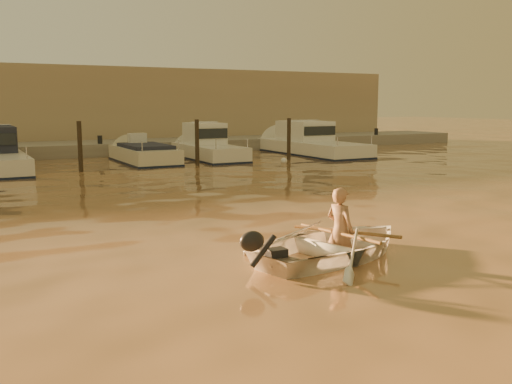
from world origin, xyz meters
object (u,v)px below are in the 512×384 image
moored_boat_5 (312,143)px  waterfront_building (38,108)px  person (340,230)px  dinghy (336,244)px  moored_boat_4 (209,146)px  moored_boat_3 (144,158)px

moored_boat_5 → waterfront_building: size_ratio=0.18×
person → moored_boat_5: (11.03, 17.45, 0.16)m
dinghy → moored_boat_5: 20.72m
dinghy → moored_boat_4: (5.14, 17.48, 0.39)m
moored_boat_3 → moored_boat_5: moored_boat_5 is taller
person → moored_boat_5: size_ratio=0.18×
dinghy → moored_boat_5: size_ratio=0.41×
moored_boat_4 → moored_boat_5: bearing=0.0°
dinghy → moored_boat_3: bearing=-20.6°
person → moored_boat_4: 18.17m
waterfront_building → moored_boat_4: bearing=-60.1°
dinghy → moored_boat_3: size_ratio=0.59×
moored_boat_3 → moored_boat_4: bearing=0.0°
moored_boat_4 → moored_boat_5: size_ratio=0.73×
dinghy → waterfront_building: bearing=-12.1°
moored_boat_3 → waterfront_building: (-3.07, 11.00, 2.17)m
person → dinghy: bearing=90.0°
person → waterfront_building: bearing=-11.9°
moored_boat_3 → person: bearing=-95.9°
moored_boat_4 → waterfront_building: size_ratio=0.13×
person → moored_boat_3: (1.79, 17.45, -0.24)m
moored_boat_4 → moored_boat_5: same height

